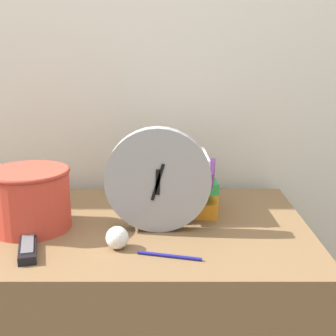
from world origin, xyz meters
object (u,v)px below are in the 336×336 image
at_px(pen, 168,256).
at_px(desk_clock, 156,180).
at_px(crumpled_paper_ball, 116,238).
at_px(book_stack, 177,182).
at_px(tv_remote, 26,246).
at_px(basket, 28,197).

bearing_deg(pen, desk_clock, 99.92).
bearing_deg(crumpled_paper_ball, book_stack, 59.36).
bearing_deg(crumpled_paper_ball, desk_clock, 50.22).
bearing_deg(tv_remote, pen, -6.42).
xyz_separation_m(book_stack, crumpled_paper_ball, (-0.15, -0.25, -0.06)).
height_order(book_stack, tv_remote, book_stack).
xyz_separation_m(desk_clock, crumpled_paper_ball, (-0.09, -0.11, -0.11)).
xyz_separation_m(desk_clock, book_stack, (0.06, 0.14, -0.05)).
bearing_deg(basket, pen, -26.19).
distance_m(desk_clock, tv_remote, 0.35).
bearing_deg(desk_clock, book_stack, 68.37).
height_order(basket, tv_remote, basket).
bearing_deg(basket, crumpled_paper_ball, -28.33).
height_order(crumpled_paper_ball, pen, crumpled_paper_ball).
distance_m(book_stack, tv_remote, 0.46).
distance_m(book_stack, pen, 0.32).
relative_size(basket, tv_remote, 1.24).
height_order(basket, pen, basket).
xyz_separation_m(basket, tv_remote, (0.03, -0.14, -0.07)).
distance_m(basket, tv_remote, 0.16).
distance_m(basket, pen, 0.41).
xyz_separation_m(book_stack, tv_remote, (-0.36, -0.27, -0.08)).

